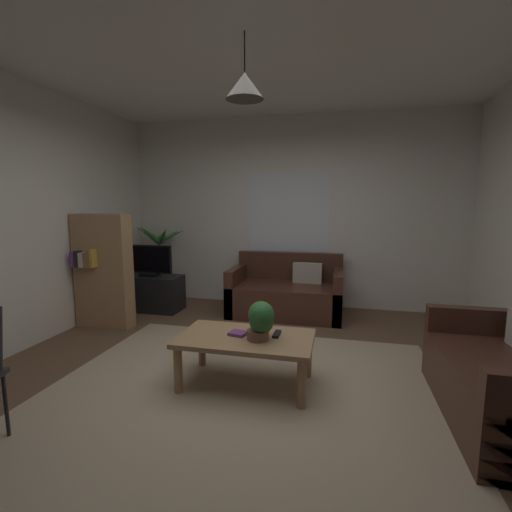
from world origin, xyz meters
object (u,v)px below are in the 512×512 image
Objects in this scene: couch_under_window at (287,294)px; book_on_table_0 at (238,333)px; bookshelf_corner at (103,271)px; potted_palm_corner at (160,263)px; pendant_lamp at (245,86)px; remote_on_table_0 at (277,334)px; coffee_table at (246,344)px; tv_stand at (151,293)px; tv at (148,260)px; potted_plant_on_table at (261,320)px.

book_on_table_0 is (-0.11, -2.04, 0.16)m from couch_under_window.
potted_palm_corner is at bearing 87.00° from bookshelf_corner.
remote_on_table_0 is at bearing 17.78° from pendant_lamp.
potted_palm_corner is at bearing 172.83° from couch_under_window.
coffee_table is 0.27m from remote_on_table_0.
tv_stand is 3.39m from pendant_lamp.
tv is at bearing -171.80° from couch_under_window.
tv is (-2.04, 1.83, 0.14)m from potted_plant_on_table.
couch_under_window is 3.13× the size of pendant_lamp.
pendant_lamp is at bearing 153.90° from coffee_table.
book_on_table_0 reaches higher than remote_on_table_0.
couch_under_window is 2.10m from potted_palm_corner.
coffee_table is at bearing -91.12° from couch_under_window.
coffee_table is 1.58× the size of tv.
tv_stand is at bearing 135.67° from book_on_table_0.
bookshelf_corner is at bearing 153.47° from book_on_table_0.
coffee_table is at bearing -26.10° from pendant_lamp.
tv_stand is at bearing -77.21° from potted_palm_corner.
coffee_table is at bearing 18.47° from remote_on_table_0.
couch_under_window is at bearing 8.20° from tv.
book_on_table_0 is at bearing -44.33° from tv_stand.
book_on_table_0 is 0.33m from remote_on_table_0.
couch_under_window is 9.47× the size of remote_on_table_0.
tv_stand is at bearing 76.64° from bookshelf_corner.
pendant_lamp reaches higher than remote_on_table_0.
tv_stand is at bearing 137.79° from potted_plant_on_table.
tv_stand is (-2.04, 1.85, -0.34)m from potted_plant_on_table.
pendant_lamp is (-0.25, -0.08, 1.96)m from remote_on_table_0.
coffee_table is 8.05× the size of book_on_table_0.
pendant_lamp reaches higher than coffee_table.
potted_plant_on_table is at bearing -47.66° from potted_palm_corner.
book_on_table_0 is 0.11× the size of potted_palm_corner.
bookshelf_corner is at bearing -153.96° from couch_under_window.
remote_on_table_0 is 0.33× the size of pendant_lamp.
book_on_table_0 is at bearing 167.83° from coffee_table.
remote_on_table_0 is 0.23m from potted_plant_on_table.
tv_stand is (-1.94, -0.26, -0.02)m from couch_under_window.
potted_palm_corner is at bearing 102.79° from tv_stand.
couch_under_window is at bearing 88.88° from coffee_table.
bookshelf_corner reaches higher than remote_on_table_0.
remote_on_table_0 is at bearing 11.34° from book_on_table_0.
pendant_lamp is (-0.14, 0.05, 1.81)m from potted_plant_on_table.
tv is at bearing -37.66° from remote_on_table_0.
remote_on_table_0 is 0.18× the size of tv_stand.
tv_stand is 0.92m from bookshelf_corner.
pendant_lamp is at bearing -43.47° from tv_stand.
tv_stand is at bearing 136.53° from pendant_lamp.
coffee_table is 0.27m from potted_plant_on_table.
couch_under_window is 1.68× the size of tv_stand.
book_on_table_0 is at bearing 167.83° from pendant_lamp.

